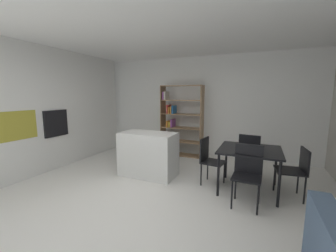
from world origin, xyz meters
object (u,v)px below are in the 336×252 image
built_in_oven (56,123)px  dining_chair_window_side (296,168)px  dining_chair_near (248,170)px  dining_table (250,153)px  dining_chair_island_side (209,157)px  kitchen_island (148,154)px  dining_chair_far (250,153)px  open_bookshelf (178,122)px

built_in_oven → dining_chair_window_side: built_in_oven is taller
built_in_oven → dining_chair_near: bearing=0.3°
dining_chair_window_side → built_in_oven: bearing=-89.9°
dining_table → dining_chair_near: bearing=-89.6°
built_in_oven → dining_chair_island_side: 3.53m
dining_table → dining_chair_window_side: bearing=0.8°
kitchen_island → dining_chair_island_side: size_ratio=1.31×
built_in_oven → dining_table: bearing=7.4°
dining_table → dining_chair_window_side: 0.75m
dining_chair_far → built_in_oven: bearing=22.4°
kitchen_island → open_bookshelf: 1.80m
built_in_oven → dining_table: built_in_oven is taller
kitchen_island → dining_chair_near: bearing=-12.3°
open_bookshelf → dining_chair_window_side: size_ratio=2.31×
dining_chair_far → dining_chair_near: bearing=99.1°
built_in_oven → kitchen_island: built_in_oven is taller
dining_table → dining_chair_island_side: (-0.73, 0.01, -0.16)m
open_bookshelf → dining_chair_far: 2.31m
dining_chair_island_side → dining_chair_near: size_ratio=0.95×
kitchen_island → dining_table: bearing=2.3°
kitchen_island → open_bookshelf: (0.02, 1.73, 0.50)m
dining_chair_far → dining_table: bearing=99.7°
dining_chair_island_side → dining_chair_window_side: 1.46m
built_in_oven → kitchen_island: (2.16, 0.46, -0.61)m
dining_table → kitchen_island: bearing=-177.7°
dining_chair_near → dining_chair_far: (-0.02, 1.04, -0.01)m
built_in_oven → dining_table: size_ratio=0.58×
open_bookshelf → dining_chair_far: bearing=-29.8°
open_bookshelf → dining_chair_far: open_bookshelf is taller
open_bookshelf → dining_chair_far: size_ratio=2.09×
kitchen_island → dining_chair_island_side: bearing=4.2°
open_bookshelf → dining_chair_window_side: 3.21m
dining_table → dining_chair_island_side: dining_chair_island_side is taller
built_in_oven → dining_chair_near: (4.18, 0.02, -0.51)m
built_in_oven → dining_chair_island_side: (3.44, 0.55, -0.54)m
kitchen_island → dining_chair_far: 2.09m
dining_table → dining_chair_window_side: dining_chair_window_side is taller
kitchen_island → dining_table: 2.03m
built_in_oven → dining_chair_near: size_ratio=0.64×
open_bookshelf → dining_chair_near: bearing=-47.5°
dining_chair_island_side → built_in_oven: bearing=107.2°
built_in_oven → dining_chair_far: (4.16, 1.06, -0.52)m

